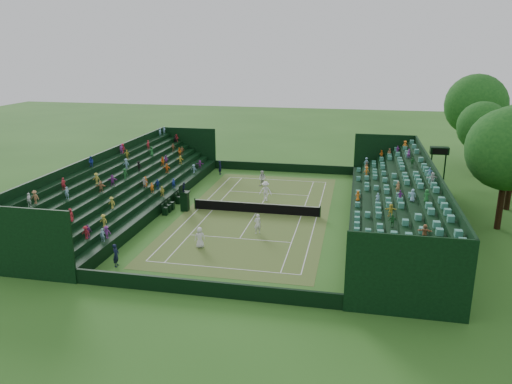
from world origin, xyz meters
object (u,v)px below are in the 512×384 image
player_near_west (200,237)px  player_near_east (257,224)px  tennis_net (256,208)px  player_far_east (266,191)px  umpire_chair (185,199)px  player_far_west (262,179)px

player_near_west → player_near_east: bearing=-153.2°
tennis_net → player_far_east: (0.15, 3.87, 0.45)m
player_near_east → player_far_east: player_far_east is taller
tennis_net → umpire_chair: (-6.56, -0.59, 0.62)m
player_far_west → player_far_east: (1.27, -4.99, 0.10)m
tennis_net → player_far_west: 8.94m
player_far_east → player_far_west: bearing=105.7°
umpire_chair → player_near_east: umpire_chair is taller
player_far_west → tennis_net: bearing=-62.8°
umpire_chair → player_far_west: bearing=60.1°
umpire_chair → player_far_west: (5.44, 9.45, -0.28)m
player_near_west → player_far_west: (1.39, 17.56, 0.07)m
player_near_west → player_far_east: 12.85m
tennis_net → player_near_east: player_near_east is taller
tennis_net → player_near_east: (1.15, -5.00, 0.31)m
tennis_net → umpire_chair: umpire_chair is taller
player_near_west → player_far_west: player_far_west is taller
player_near_west → player_near_east: size_ratio=0.96×
umpire_chair → player_near_west: size_ratio=1.67×
umpire_chair → player_far_east: 8.06m
player_far_west → player_near_east: bearing=-60.7°
umpire_chair → player_near_east: bearing=-29.8°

